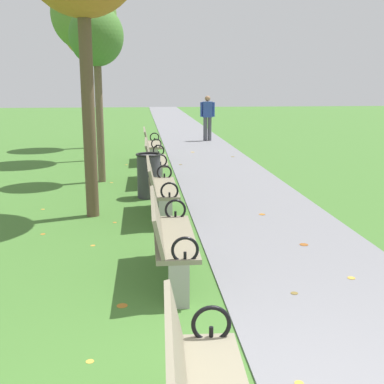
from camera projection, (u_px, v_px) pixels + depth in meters
paved_walkway at (187, 134)px, 20.40m from camera, size 2.29×44.00×0.02m
park_bench_2 at (169, 237)px, 5.48m from camera, size 0.49×1.61×0.90m
park_bench_3 at (160, 187)px, 8.01m from camera, size 0.47×1.60×0.90m
park_bench_4 at (154, 160)px, 10.76m from camera, size 0.49×1.61×0.90m
park_bench_5 at (151, 144)px, 13.43m from camera, size 0.47×1.60×0.90m
tree_2 at (96, 39)px, 10.27m from camera, size 1.13×1.13×3.70m
tree_3 at (84, 15)px, 12.94m from camera, size 1.70×1.70×4.80m
tree_4 at (88, 33)px, 15.64m from camera, size 1.54×1.54×4.57m
pedestrian_walking at (207, 116)px, 18.01m from camera, size 0.53×0.22×1.62m
trash_bin at (149, 175)px, 9.36m from camera, size 0.48×0.48×0.84m
scattered_leaves at (176, 204)px, 8.91m from camera, size 4.46×14.39×0.02m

